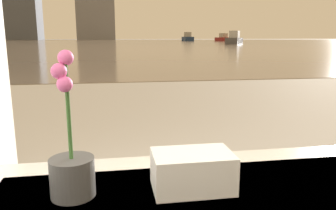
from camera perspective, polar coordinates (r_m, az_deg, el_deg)
The scene contains 6 objects.
potted_orchid at distance 1.04m, azimuth -16.46°, elevation -10.01°, with size 0.13×0.13×0.44m.
towel_stack at distance 1.06m, azimuth 4.26°, elevation -11.37°, with size 0.25×0.16×0.12m.
harbor_water at distance 62.16m, azimuth -9.26°, elevation 10.73°, with size 180.00×110.00×0.01m.
harbor_boat_0 at distance 78.92m, azimuth 9.60°, elevation 11.38°, with size 2.87×5.10×1.81m.
harbor_boat_1 at distance 47.50m, azimuth 11.48°, elevation 11.15°, with size 3.89×4.98×1.80m.
harbor_boat_2 at distance 81.59m, azimuth 3.44°, elevation 11.60°, with size 2.02×5.67×2.12m.
Camera 1 is at (-0.29, -0.16, 0.98)m, focal length 35.00 mm.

